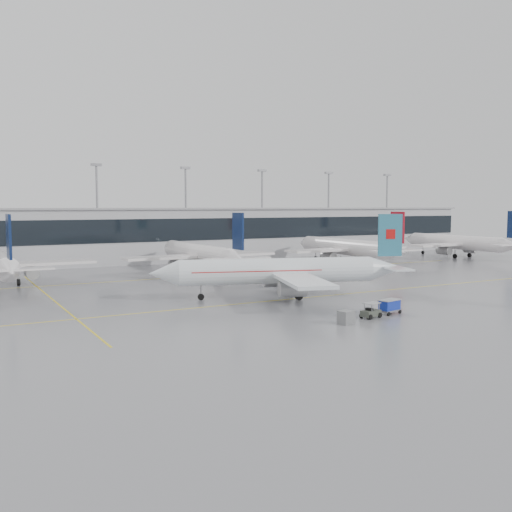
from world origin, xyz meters
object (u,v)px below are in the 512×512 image
baggage_cart (390,305)px  air_canada_jet (286,271)px  gse_unit (346,317)px  baggage_tug (371,313)px

baggage_cart → air_canada_jet: bearing=92.4°
gse_unit → baggage_tug: bearing=8.9°
baggage_cart → gse_unit: size_ratio=2.08×
air_canada_jet → baggage_cart: 17.19m
air_canada_jet → baggage_tug: bearing=110.4°
baggage_tug → baggage_cart: bearing=0.0°
baggage_tug → gse_unit: bearing=-175.0°
baggage_tug → baggage_cart: baggage_cart is taller
baggage_tug → gse_unit: 4.92m
air_canada_jet → baggage_cart: bearing=122.4°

